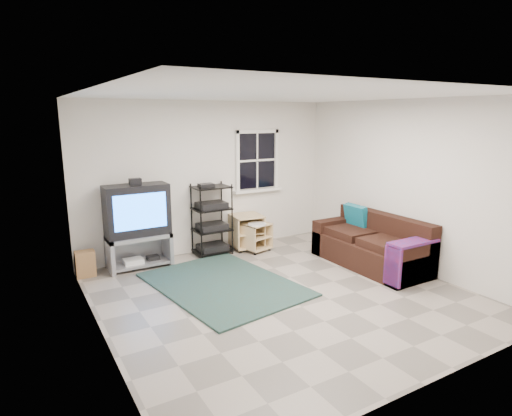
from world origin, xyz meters
TOP-DOWN VIEW (x-y plane):
  - room at (0.95, 2.27)m, footprint 4.60×4.62m
  - tv_unit at (-1.35, 2.04)m, footprint 0.96×0.48m
  - av_rack at (-0.08, 2.06)m, footprint 0.61×0.45m
  - side_table_left at (0.59, 2.06)m, footprint 0.58×0.58m
  - side_table_right at (0.65, 1.85)m, footprint 0.55×0.55m
  - sofa at (1.88, 0.24)m, footprint 0.86×1.93m
  - shag_rug at (-0.54, 0.69)m, footprint 1.95×2.47m
  - paper_bag at (-2.16, 2.02)m, footprint 0.28×0.19m

SIDE VIEW (x-z plane):
  - shag_rug at x=-0.54m, z-range 0.00..0.03m
  - paper_bag at x=-2.16m, z-range 0.00..0.40m
  - side_table_right at x=0.65m, z-range 0.03..0.55m
  - sofa at x=1.88m, z-range -0.13..0.75m
  - side_table_left at x=0.59m, z-range 0.02..0.64m
  - av_rack at x=-0.08m, z-range -0.08..1.15m
  - tv_unit at x=-1.35m, z-range 0.07..1.49m
  - room at x=0.95m, z-range -0.82..3.78m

